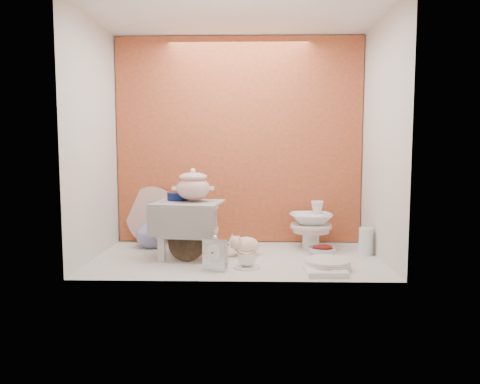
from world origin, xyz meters
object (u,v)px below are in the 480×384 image
(soup_tureen, at_px, (193,185))
(plush_pig, at_px, (246,245))
(mantel_clock, at_px, (215,253))
(porcelain_tower, at_px, (311,225))
(dinner_plate_stack, at_px, (327,264))
(blue_white_vase, at_px, (152,231))
(step_stool, at_px, (188,230))
(floral_platter, at_px, (151,215))
(crystal_bowl, at_px, (322,251))
(gold_rim_teacup, at_px, (247,258))

(soup_tureen, distance_m, plush_pig, 0.52)
(mantel_clock, distance_m, porcelain_tower, 0.85)
(dinner_plate_stack, bearing_deg, blue_white_vase, 154.09)
(soup_tureen, height_order, dinner_plate_stack, soup_tureen)
(step_stool, xyz_separation_m, floral_platter, (-0.33, 0.42, 0.03))
(dinner_plate_stack, height_order, crystal_bowl, dinner_plate_stack)
(step_stool, bearing_deg, crystal_bowl, 11.89)
(gold_rim_teacup, distance_m, dinner_plate_stack, 0.47)
(step_stool, distance_m, blue_white_vase, 0.42)
(mantel_clock, height_order, plush_pig, mantel_clock)
(floral_platter, xyz_separation_m, crystal_bowl, (1.19, -0.36, -0.18))
(dinner_plate_stack, bearing_deg, step_stool, 162.46)
(step_stool, relative_size, floral_platter, 0.99)
(blue_white_vase, bearing_deg, plush_pig, -18.49)
(soup_tureen, distance_m, porcelain_tower, 0.87)
(step_stool, distance_m, gold_rim_teacup, 0.46)
(soup_tureen, bearing_deg, floral_platter, 132.39)
(step_stool, bearing_deg, blue_white_vase, 143.81)
(dinner_plate_stack, bearing_deg, floral_platter, 149.57)
(plush_pig, relative_size, porcelain_tower, 0.65)
(floral_platter, relative_size, gold_rim_teacup, 3.72)
(gold_rim_teacup, relative_size, porcelain_tower, 0.33)
(crystal_bowl, bearing_deg, step_stool, -175.76)
(mantel_clock, relative_size, gold_rim_teacup, 1.78)
(porcelain_tower, bearing_deg, step_stool, -161.63)
(dinner_plate_stack, distance_m, crystal_bowl, 0.33)
(crystal_bowl, bearing_deg, dinner_plate_stack, -94.36)
(crystal_bowl, bearing_deg, soup_tureen, -177.46)
(porcelain_tower, bearing_deg, soup_tureen, -162.77)
(floral_platter, distance_m, mantel_clock, 0.90)
(soup_tureen, distance_m, dinner_plate_stack, 0.96)
(step_stool, distance_m, floral_platter, 0.54)
(mantel_clock, bearing_deg, gold_rim_teacup, 39.86)
(mantel_clock, xyz_separation_m, crystal_bowl, (0.67, 0.37, -0.07))
(floral_platter, relative_size, dinner_plate_stack, 1.54)
(floral_platter, relative_size, mantel_clock, 2.09)
(floral_platter, height_order, dinner_plate_stack, floral_platter)
(soup_tureen, distance_m, gold_rim_teacup, 0.60)
(blue_white_vase, xyz_separation_m, gold_rim_teacup, (0.67, -0.53, -0.06))
(soup_tureen, bearing_deg, step_stool, -137.40)
(plush_pig, distance_m, dinner_plate_stack, 0.57)
(plush_pig, bearing_deg, blue_white_vase, 154.70)
(blue_white_vase, bearing_deg, mantel_clock, -50.01)
(soup_tureen, bearing_deg, dinner_plate_stack, -19.84)
(floral_platter, distance_m, gold_rim_teacup, 0.98)
(soup_tureen, bearing_deg, blue_white_vase, 141.60)
(soup_tureen, distance_m, crystal_bowl, 0.94)
(mantel_clock, relative_size, dinner_plate_stack, 0.74)
(step_stool, bearing_deg, dinner_plate_stack, -9.89)
(floral_platter, distance_m, crystal_bowl, 1.26)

